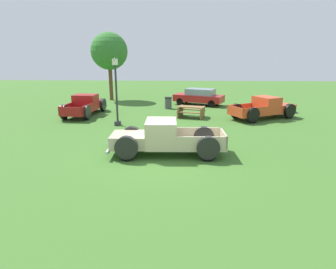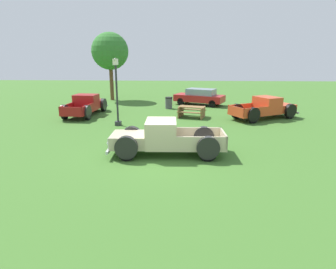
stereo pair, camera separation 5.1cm
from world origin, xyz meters
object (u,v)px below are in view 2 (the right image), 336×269
object	(u,v)px
pickup_truck_behind_right	(267,108)
trash_can	(169,103)
oak_tree_east	(110,51)
pickup_truck_behind_left	(87,105)
picnic_table	(192,110)
pickup_truck_foreground	(160,138)
lamp_post_near	(117,91)
sedan_distant_a	(200,96)

from	to	relation	value
pickup_truck_behind_right	trash_can	distance (m)	7.82
pickup_truck_behind_right	trash_can	bearing A→B (deg)	153.34
pickup_truck_behind_right	oak_tree_east	size ratio (longest dim) A/B	0.80
pickup_truck_behind_right	pickup_truck_behind_left	bearing A→B (deg)	176.41
pickup_truck_behind_left	pickup_truck_behind_right	distance (m)	12.96
picnic_table	oak_tree_east	world-z (taller)	oak_tree_east
pickup_truck_foreground	pickup_truck_behind_left	size ratio (longest dim) A/B	1.02
pickup_truck_foreground	oak_tree_east	xyz separation A→B (m)	(-5.92, 16.12, 3.89)
lamp_post_near	pickup_truck_behind_left	bearing A→B (deg)	131.76
oak_tree_east	pickup_truck_foreground	bearing A→B (deg)	-69.82
pickup_truck_foreground	picnic_table	bearing A→B (deg)	78.41
sedan_distant_a	picnic_table	world-z (taller)	sedan_distant_a
pickup_truck_foreground	pickup_truck_behind_right	xyz separation A→B (m)	(6.86, 7.99, -0.01)
trash_can	picnic_table	bearing A→B (deg)	-62.91
pickup_truck_behind_right	picnic_table	bearing A→B (deg)	179.55
pickup_truck_behind_left	lamp_post_near	xyz separation A→B (m)	(3.06, -3.43, 1.45)
pickup_truck_foreground	oak_tree_east	distance (m)	17.61
picnic_table	sedan_distant_a	bearing A→B (deg)	80.87
pickup_truck_foreground	trash_can	bearing A→B (deg)	90.63
pickup_truck_foreground	lamp_post_near	size ratio (longest dim) A/B	1.23
pickup_truck_foreground	picnic_table	world-z (taller)	pickup_truck_foreground
lamp_post_near	trash_can	world-z (taller)	lamp_post_near
oak_tree_east	picnic_table	bearing A→B (deg)	-46.91
pickup_truck_foreground	pickup_truck_behind_left	distance (m)	10.69
pickup_truck_behind_left	trash_can	bearing A→B (deg)	24.38
picnic_table	pickup_truck_behind_right	bearing A→B (deg)	-0.45
pickup_truck_behind_right	lamp_post_near	world-z (taller)	lamp_post_near
sedan_distant_a	oak_tree_east	distance (m)	9.66
lamp_post_near	pickup_truck_foreground	bearing A→B (deg)	-60.71
pickup_truck_behind_left	sedan_distant_a	size ratio (longest dim) A/B	1.07
pickup_truck_behind_left	oak_tree_east	world-z (taller)	oak_tree_east
lamp_post_near	pickup_truck_behind_right	bearing A→B (deg)	14.84
lamp_post_near	oak_tree_east	world-z (taller)	oak_tree_east
pickup_truck_foreground	sedan_distant_a	bearing A→B (deg)	79.40
trash_can	oak_tree_east	size ratio (longest dim) A/B	0.15
trash_can	lamp_post_near	bearing A→B (deg)	-115.25
pickup_truck_behind_left	lamp_post_near	size ratio (longest dim) A/B	1.20
pickup_truck_behind_right	sedan_distant_a	size ratio (longest dim) A/B	1.11
sedan_distant_a	lamp_post_near	world-z (taller)	lamp_post_near
sedan_distant_a	pickup_truck_behind_left	bearing A→B (deg)	-151.51
trash_can	pickup_truck_behind_right	bearing A→B (deg)	-26.66
pickup_truck_behind_left	trash_can	xyz separation A→B (m)	(5.95, 2.70, -0.22)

